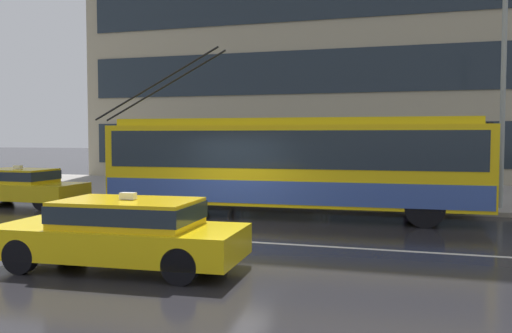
{
  "coord_description": "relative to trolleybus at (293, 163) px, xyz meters",
  "views": [
    {
      "loc": [
        4.93,
        -12.95,
        2.42
      ],
      "look_at": [
        0.2,
        2.7,
        1.5
      ],
      "focal_mm": 38.41,
      "sensor_mm": 36.0,
      "label": 1
    }
  ],
  "objects": [
    {
      "name": "sidewalk_slab",
      "position": [
        -1.28,
        6.6,
        -1.54
      ],
      "size": [
        80.0,
        10.0,
        0.14
      ],
      "primitive_type": "cube",
      "color": "gray",
      "rests_on": "ground_plane"
    },
    {
      "name": "street_lamp",
      "position": [
        6.08,
        2.79,
        2.71
      ],
      "size": [
        0.6,
        0.32,
        7.12
      ],
      "color": "gray",
      "rests_on": "sidewalk_slab"
    },
    {
      "name": "taxi_queued_behind_bus",
      "position": [
        -9.67,
        -0.15,
        -0.91
      ],
      "size": [
        4.31,
        1.84,
        1.39
      ],
      "color": "gold",
      "rests_on": "ground_plane"
    },
    {
      "name": "lane_centre_line",
      "position": [
        -1.28,
        -4.19,
        -1.61
      ],
      "size": [
        72.0,
        0.14,
        0.01
      ],
      "primitive_type": "cube",
      "color": "silver",
      "rests_on": "ground_plane"
    },
    {
      "name": "trolleybus",
      "position": [
        0.0,
        0.0,
        0.0
      ],
      "size": [
        11.96,
        2.89,
        5.11
      ],
      "color": "yellow",
      "rests_on": "ground_plane"
    },
    {
      "name": "pedestrian_approaching_curb",
      "position": [
        -2.86,
        2.8,
        0.13
      ],
      "size": [
        0.99,
        0.99,
        2.02
      ],
      "color": "#514A54",
      "rests_on": "sidewalk_slab"
    },
    {
      "name": "pedestrian_at_shelter",
      "position": [
        3.22,
        2.38,
        0.17
      ],
      "size": [
        1.6,
        1.6,
        1.99
      ],
      "color": "#2B2550",
      "rests_on": "sidewalk_slab"
    },
    {
      "name": "bus_shelter",
      "position": [
        -1.3,
        3.61,
        0.46
      ],
      "size": [
        3.69,
        1.67,
        2.59
      ],
      "color": "gray",
      "rests_on": "sidewalk_slab"
    },
    {
      "name": "taxi_oncoming_near",
      "position": [
        -1.51,
        -7.2,
        -0.91
      ],
      "size": [
        4.61,
        2.01,
        1.39
      ],
      "color": "yellow",
      "rests_on": "ground_plane"
    },
    {
      "name": "ground_plane",
      "position": [
        -1.28,
        -2.99,
        -1.61
      ],
      "size": [
        160.0,
        160.0,
        0.0
      ],
      "primitive_type": "plane",
      "color": "#232226"
    }
  ]
}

